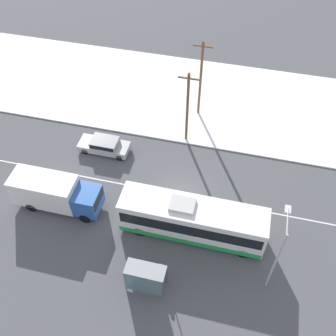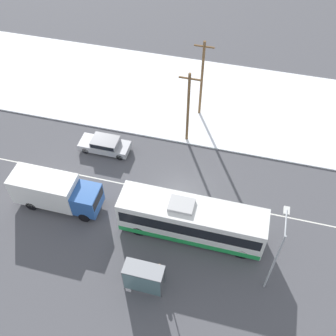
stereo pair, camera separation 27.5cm
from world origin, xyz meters
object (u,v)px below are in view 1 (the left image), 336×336
Objects in this scene: sedan_car at (104,145)px; bus_shelter at (145,278)px; box_truck at (55,192)px; city_bus at (192,220)px; streetlamp at (279,249)px; utility_pole_snowlot at (201,78)px; pedestrian_at_stop at (161,270)px; utility_pole_roadside at (187,107)px.

sedan_car is 1.69× the size of bus_shelter.
box_truck is 2.60× the size of bus_shelter.
city_bus reaches higher than box_truck.
streetlamp is (16.94, -2.59, 2.63)m from box_truck.
utility_pole_snowlot is (7.31, 7.13, 3.47)m from sedan_car.
streetlamp reaches higher than sedan_car.
box_truck is 10.56m from pedestrian_at_stop.
streetlamp is at bearing -55.88° from utility_pole_roadside.
box_truck is 1.05× the size of streetlamp.
utility_pole_roadside is at bearing 91.23° from bus_shelter.
streetlamp is at bearing 12.10° from pedestrian_at_stop.
city_bus reaches higher than pedestrian_at_stop.
bus_shelter is 0.36× the size of utility_pole_roadside.
utility_pole_roadside reaches higher than sedan_car.
city_bus is at bearing 144.68° from sedan_car.
utility_pole_snowlot is at bearing 92.44° from pedestrian_at_stop.
utility_pole_snowlot is (0.09, 19.06, 2.54)m from bus_shelter.
streetlamp reaches higher than pedestrian_at_stop.
pedestrian_at_stop is 18.22m from utility_pole_snowlot.
streetlamp is at bearing -63.96° from utility_pole_snowlot.
utility_pole_snowlot reaches higher than streetlamp.
bus_shelter is at bearing -161.67° from streetlamp.
pedestrian_at_stop is (-1.34, -4.14, -0.60)m from city_bus.
pedestrian_at_stop is at bearing -167.90° from streetlamp.
pedestrian_at_stop is 0.66× the size of bus_shelter.
box_truck is 13.20m from utility_pole_roadside.
utility_pole_roadside is 0.92× the size of utility_pole_snowlot.
utility_pole_roadside reaches higher than box_truck.
sedan_car is at bearing -155.35° from utility_pole_roadside.
pedestrian_at_stop is at bearing 126.76° from sedan_car.
utility_pole_snowlot reaches higher than utility_pole_roadside.
bus_shelter is 8.91m from streetlamp.
box_truck is at bearing 76.29° from sedan_car.
streetlamp reaches higher than city_bus.
sedan_car is at bearing 148.85° from streetlamp.
streetlamp reaches higher than bus_shelter.
utility_pole_snowlot is at bearing 57.06° from box_truck.
streetlamp is at bearing -8.71° from box_truck.
bus_shelter is at bearing -112.54° from city_bus.
box_truck reaches higher than bus_shelter.
bus_shelter is 15.27m from utility_pole_roadside.
sedan_car is at bearing -135.72° from utility_pole_snowlot.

